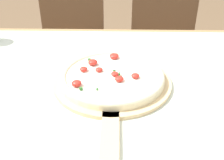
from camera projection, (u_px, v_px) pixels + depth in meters
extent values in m
cube|color=#A87F51|center=(107.00, 97.00, 0.86)|extent=(1.31, 1.04, 0.03)
cube|color=silver|center=(106.00, 92.00, 0.85)|extent=(1.23, 0.96, 0.00)
cylinder|color=#D6B784|center=(112.00, 81.00, 0.88)|extent=(0.37, 0.37, 0.01)
cube|color=#D6B784|center=(110.00, 142.00, 0.65)|extent=(0.04, 0.22, 0.01)
cylinder|color=beige|center=(112.00, 78.00, 0.87)|extent=(0.32, 0.32, 0.02)
torus|color=beige|center=(112.00, 75.00, 0.87)|extent=(0.32, 0.32, 0.02)
cylinder|color=white|center=(112.00, 75.00, 0.87)|extent=(0.28, 0.28, 0.00)
ellipsoid|color=red|center=(99.00, 70.00, 0.88)|extent=(0.02, 0.02, 0.01)
ellipsoid|color=red|center=(114.00, 56.00, 0.96)|extent=(0.03, 0.03, 0.02)
ellipsoid|color=red|center=(115.00, 74.00, 0.86)|extent=(0.02, 0.02, 0.01)
ellipsoid|color=red|center=(84.00, 69.00, 0.88)|extent=(0.02, 0.02, 0.01)
ellipsoid|color=red|center=(135.00, 76.00, 0.85)|extent=(0.02, 0.02, 0.01)
ellipsoid|color=red|center=(77.00, 83.00, 0.81)|extent=(0.03, 0.03, 0.02)
ellipsoid|color=red|center=(93.00, 62.00, 0.92)|extent=(0.03, 0.03, 0.02)
ellipsoid|color=red|center=(119.00, 79.00, 0.83)|extent=(0.03, 0.03, 0.02)
cube|color=#387533|center=(89.00, 60.00, 0.95)|extent=(0.01, 0.01, 0.01)
cube|color=#387533|center=(97.00, 89.00, 0.79)|extent=(0.01, 0.01, 0.01)
cube|color=#387533|center=(81.00, 89.00, 0.79)|extent=(0.01, 0.01, 0.01)
cube|color=#387533|center=(119.00, 74.00, 0.86)|extent=(0.01, 0.01, 0.01)
cube|color=#387533|center=(114.00, 71.00, 0.88)|extent=(0.01, 0.01, 0.01)
cube|color=#387533|center=(115.00, 73.00, 0.87)|extent=(0.01, 0.01, 0.01)
cube|color=brown|center=(68.00, 61.00, 1.65)|extent=(0.43, 0.43, 0.02)
cube|color=brown|center=(72.00, 13.00, 1.68)|extent=(0.38, 0.06, 0.44)
cylinder|color=brown|center=(39.00, 107.00, 1.65)|extent=(0.04, 0.04, 0.44)
cylinder|color=brown|center=(92.00, 110.00, 1.62)|extent=(0.04, 0.04, 0.44)
cylinder|color=brown|center=(53.00, 79.00, 1.92)|extent=(0.04, 0.04, 0.44)
cylinder|color=brown|center=(100.00, 81.00, 1.89)|extent=(0.04, 0.04, 0.44)
cube|color=brown|center=(161.00, 62.00, 1.64)|extent=(0.44, 0.44, 0.02)
cube|color=brown|center=(164.00, 14.00, 1.67)|extent=(0.38, 0.07, 0.44)
cylinder|color=brown|center=(131.00, 108.00, 1.64)|extent=(0.04, 0.04, 0.44)
cylinder|color=brown|center=(187.00, 112.00, 1.61)|extent=(0.04, 0.04, 0.44)
cylinder|color=brown|center=(134.00, 80.00, 1.91)|extent=(0.04, 0.04, 0.44)
cylinder|color=brown|center=(181.00, 83.00, 1.88)|extent=(0.04, 0.04, 0.44)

